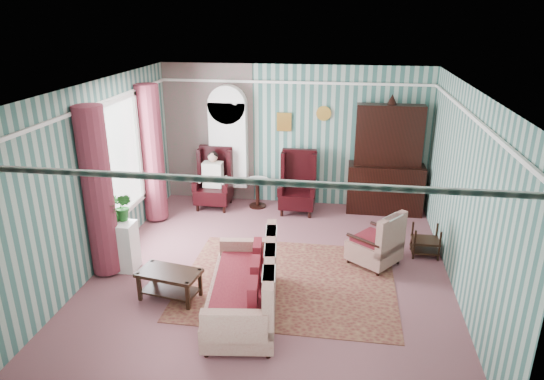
# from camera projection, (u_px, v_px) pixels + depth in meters

# --- Properties ---
(floor) EXTENTS (6.00, 6.00, 0.00)m
(floor) POSITION_uv_depth(u_px,v_px,m) (272.00, 270.00, 7.73)
(floor) COLOR #824B54
(floor) RESTS_ON ground
(room_shell) EXTENTS (5.53, 6.02, 2.91)m
(room_shell) POSITION_uv_depth(u_px,v_px,m) (233.00, 144.00, 7.28)
(room_shell) COLOR #39685F
(room_shell) RESTS_ON ground
(bookcase) EXTENTS (0.80, 0.28, 2.24)m
(bookcase) POSITION_uv_depth(u_px,v_px,m) (229.00, 151.00, 10.16)
(bookcase) COLOR white
(bookcase) RESTS_ON floor
(dresser_hutch) EXTENTS (1.50, 0.56, 2.36)m
(dresser_hutch) POSITION_uv_depth(u_px,v_px,m) (387.00, 156.00, 9.57)
(dresser_hutch) COLOR black
(dresser_hutch) RESTS_ON floor
(wingback_left) EXTENTS (0.76, 0.80, 1.25)m
(wingback_left) POSITION_uv_depth(u_px,v_px,m) (213.00, 179.00, 10.00)
(wingback_left) COLOR black
(wingback_left) RESTS_ON floor
(wingback_right) EXTENTS (0.76, 0.80, 1.25)m
(wingback_right) POSITION_uv_depth(u_px,v_px,m) (298.00, 183.00, 9.76)
(wingback_right) COLOR black
(wingback_right) RESTS_ON floor
(seated_woman) EXTENTS (0.44, 0.40, 1.18)m
(seated_woman) POSITION_uv_depth(u_px,v_px,m) (213.00, 180.00, 10.02)
(seated_woman) COLOR silver
(seated_woman) RESTS_ON floor
(round_side_table) EXTENTS (0.50, 0.50, 0.60)m
(round_side_table) POSITION_uv_depth(u_px,v_px,m) (258.00, 193.00, 10.13)
(round_side_table) COLOR black
(round_side_table) RESTS_ON floor
(nest_table) EXTENTS (0.45, 0.38, 0.54)m
(nest_table) POSITION_uv_depth(u_px,v_px,m) (425.00, 240.00, 8.12)
(nest_table) COLOR black
(nest_table) RESTS_ON floor
(plant_stand) EXTENTS (0.55, 0.35, 0.80)m
(plant_stand) POSITION_uv_depth(u_px,v_px,m) (119.00, 246.00, 7.64)
(plant_stand) COLOR silver
(plant_stand) RESTS_ON floor
(rug) EXTENTS (3.20, 2.60, 0.01)m
(rug) POSITION_uv_depth(u_px,v_px,m) (288.00, 281.00, 7.40)
(rug) COLOR #481818
(rug) RESTS_ON floor
(sofa) EXTENTS (1.32, 2.11, 1.04)m
(sofa) POSITION_uv_depth(u_px,v_px,m) (242.00, 281.00, 6.44)
(sofa) COLOR #BBA891
(sofa) RESTS_ON floor
(floral_armchair) EXTENTS (1.09, 1.09, 0.89)m
(floral_armchair) POSITION_uv_depth(u_px,v_px,m) (375.00, 239.00, 7.78)
(floral_armchair) COLOR beige
(floral_armchair) RESTS_ON floor
(coffee_table) EXTENTS (0.94, 0.62, 0.43)m
(coffee_table) POSITION_uv_depth(u_px,v_px,m) (170.00, 285.00, 6.91)
(coffee_table) COLOR black
(coffee_table) RESTS_ON floor
(potted_plant_a) EXTENTS (0.42, 0.38, 0.39)m
(potted_plant_a) POSITION_uv_depth(u_px,v_px,m) (108.00, 214.00, 7.32)
(potted_plant_a) COLOR #164819
(potted_plant_a) RESTS_ON plant_stand
(potted_plant_b) EXTENTS (0.27, 0.22, 0.46)m
(potted_plant_b) POSITION_uv_depth(u_px,v_px,m) (124.00, 207.00, 7.51)
(potted_plant_b) COLOR #174B1A
(potted_plant_b) RESTS_ON plant_stand
(potted_plant_c) EXTENTS (0.27, 0.27, 0.40)m
(potted_plant_c) POSITION_uv_depth(u_px,v_px,m) (113.00, 209.00, 7.51)
(potted_plant_c) COLOR #1D4816
(potted_plant_c) RESTS_ON plant_stand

